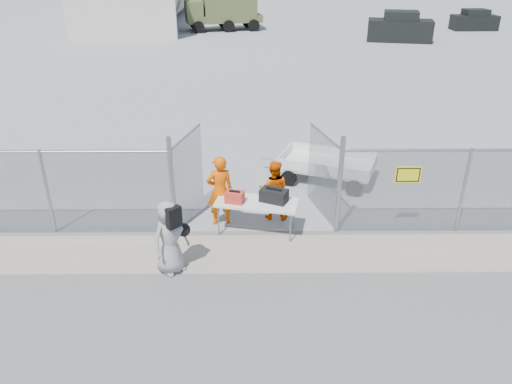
{
  "coord_description": "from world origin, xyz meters",
  "views": [
    {
      "loc": [
        -0.09,
        -8.75,
        6.38
      ],
      "look_at": [
        0.0,
        2.0,
        1.1
      ],
      "focal_mm": 35.0,
      "sensor_mm": 36.0,
      "label": 1
    }
  ],
  "objects_px": {
    "folding_table": "(257,217)",
    "security_worker_right": "(274,190)",
    "visitor": "(170,237)",
    "security_worker_left": "(220,191)",
    "utility_trailer": "(327,167)"
  },
  "relations": [
    {
      "from": "security_worker_left",
      "to": "security_worker_right",
      "type": "relative_size",
      "value": 1.16
    },
    {
      "from": "folding_table",
      "to": "security_worker_right",
      "type": "distance_m",
      "value": 0.94
    },
    {
      "from": "security_worker_left",
      "to": "visitor",
      "type": "xyz_separation_m",
      "value": [
        -0.94,
        -2.11,
        -0.07
      ]
    },
    {
      "from": "folding_table",
      "to": "security_worker_right",
      "type": "relative_size",
      "value": 1.25
    },
    {
      "from": "visitor",
      "to": "utility_trailer",
      "type": "height_order",
      "value": "visitor"
    },
    {
      "from": "security_worker_left",
      "to": "security_worker_right",
      "type": "height_order",
      "value": "security_worker_left"
    },
    {
      "from": "security_worker_left",
      "to": "visitor",
      "type": "bearing_deg",
      "value": 49.37
    },
    {
      "from": "folding_table",
      "to": "utility_trailer",
      "type": "height_order",
      "value": "utility_trailer"
    },
    {
      "from": "security_worker_right",
      "to": "visitor",
      "type": "height_order",
      "value": "visitor"
    },
    {
      "from": "folding_table",
      "to": "security_worker_left",
      "type": "bearing_deg",
      "value": 165.5
    },
    {
      "from": "visitor",
      "to": "security_worker_right",
      "type": "bearing_deg",
      "value": 2.12
    },
    {
      "from": "utility_trailer",
      "to": "security_worker_right",
      "type": "bearing_deg",
      "value": -105.33
    },
    {
      "from": "folding_table",
      "to": "utility_trailer",
      "type": "bearing_deg",
      "value": 66.69
    },
    {
      "from": "folding_table",
      "to": "visitor",
      "type": "xyz_separation_m",
      "value": [
        -1.86,
        -1.65,
        0.43
      ]
    },
    {
      "from": "folding_table",
      "to": "visitor",
      "type": "relative_size",
      "value": 1.17
    }
  ]
}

